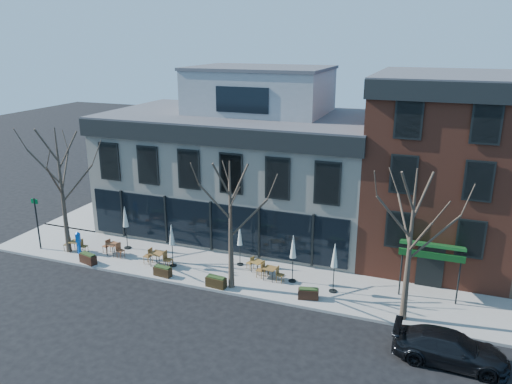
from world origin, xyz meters
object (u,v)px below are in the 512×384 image
(parked_sedan, at_px, (450,348))
(call_box, at_px, (78,242))
(cafe_set_0, at_px, (76,245))
(umbrella_0, at_px, (125,219))

(parked_sedan, distance_m, call_box, 22.00)
(call_box, height_order, cafe_set_0, call_box)
(parked_sedan, distance_m, cafe_set_0, 22.43)
(parked_sedan, height_order, umbrella_0, umbrella_0)
(umbrella_0, bearing_deg, call_box, -142.90)
(cafe_set_0, xyz_separation_m, umbrella_0, (2.74, 1.59, 1.56))
(umbrella_0, bearing_deg, cafe_set_0, -149.86)
(cafe_set_0, bearing_deg, parked_sedan, -8.84)
(cafe_set_0, distance_m, umbrella_0, 3.53)
(parked_sedan, height_order, cafe_set_0, parked_sedan)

